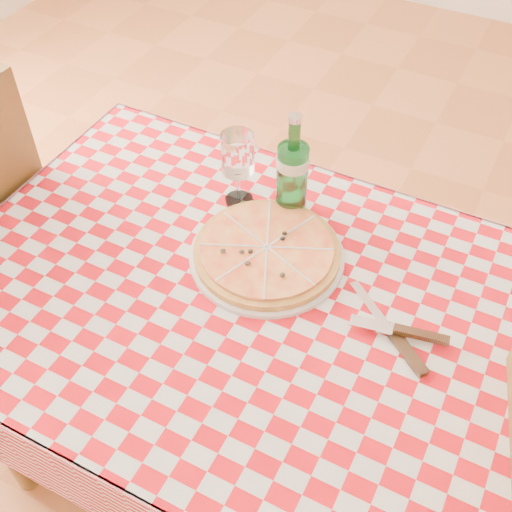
{
  "coord_description": "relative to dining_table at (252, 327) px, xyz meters",
  "views": [
    {
      "loc": [
        0.38,
        -0.73,
        1.78
      ],
      "look_at": [
        -0.02,
        0.06,
        0.82
      ],
      "focal_mm": 45.0,
      "sensor_mm": 36.0,
      "label": 1
    }
  ],
  "objects": [
    {
      "name": "tablecloth",
      "position": [
        0.0,
        0.0,
        0.09
      ],
      "size": [
        1.3,
        0.9,
        0.01
      ],
      "primitive_type": "cube",
      "color": "#A90A13",
      "rests_on": "dining_table"
    },
    {
      "name": "pizza_plate",
      "position": [
        -0.02,
        0.11,
        0.12
      ],
      "size": [
        0.43,
        0.43,
        0.04
      ],
      "primitive_type": null,
      "rotation": [
        0.0,
        0.0,
        -0.37
      ],
      "color": "#CA9043",
      "rests_on": "tablecloth"
    },
    {
      "name": "wine_glass",
      "position": [
        -0.16,
        0.25,
        0.19
      ],
      "size": [
        0.09,
        0.09,
        0.19
      ],
      "primitive_type": null,
      "rotation": [
        0.0,
        0.0,
        0.18
      ],
      "color": "white",
      "rests_on": "tablecloth"
    },
    {
      "name": "water_bottle",
      "position": [
        -0.04,
        0.28,
        0.23
      ],
      "size": [
        0.09,
        0.09,
        0.26
      ],
      "primitive_type": null,
      "rotation": [
        0.0,
        0.0,
        -0.35
      ],
      "color": "#186327",
      "rests_on": "tablecloth"
    },
    {
      "name": "cutlery",
      "position": [
        0.29,
        0.04,
        0.11
      ],
      "size": [
        0.3,
        0.27,
        0.03
      ],
      "primitive_type": null,
      "rotation": [
        0.0,
        0.0,
        -0.17
      ],
      "color": "silver",
      "rests_on": "tablecloth"
    },
    {
      "name": "dining_table",
      "position": [
        0.0,
        0.0,
        0.0
      ],
      "size": [
        1.2,
        0.8,
        0.75
      ],
      "color": "brown",
      "rests_on": "ground"
    }
  ]
}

